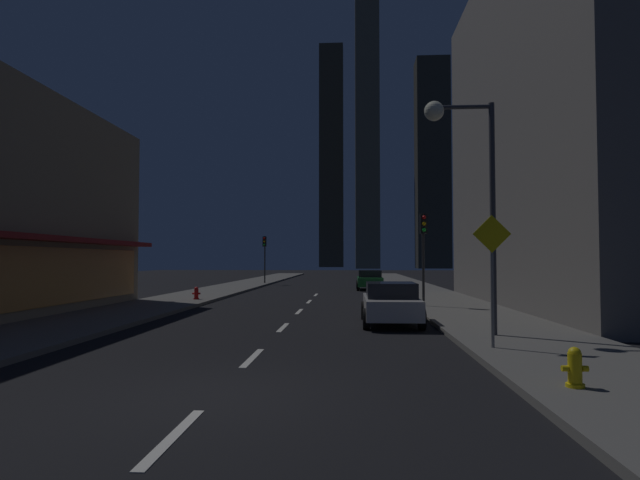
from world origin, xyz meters
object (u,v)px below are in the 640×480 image
Objects in this scene: fire_hydrant_yellow_near at (575,368)px; fire_hydrant_far_left at (196,293)px; car_parked_far at (370,280)px; street_lamp_right at (462,159)px; pedestrian_crossing_sign at (492,269)px; traffic_light_near_right at (424,238)px; traffic_light_far_left at (265,249)px; car_parked_near at (391,303)px.

fire_hydrant_yellow_near is 1.00× the size of fire_hydrant_far_left.
car_parked_far reaches higher than fire_hydrant_far_left.
fire_hydrant_far_left is (-9.50, -11.69, -0.29)m from car_parked_far.
fire_hydrant_far_left is at bearing 133.13° from street_lamp_right.
pedestrian_crossing_sign is (2.00, -25.82, 1.28)m from car_parked_far.
car_parked_far is 0.64× the size of street_lamp_right.
pedestrian_crossing_sign is at bearing -89.47° from traffic_light_near_right.
fire_hydrant_yellow_near is at bearing -85.56° from car_parked_far.
street_lamp_right is (1.78, -23.74, 4.33)m from car_parked_far.
traffic_light_near_right reaches higher than fire_hydrant_far_left.
fire_hydrant_yellow_near is 4.09m from pedestrian_crossing_sign.
street_lamp_right is at bearing 95.08° from fire_hydrant_yellow_near.
car_parked_far is 25.93m from pedestrian_crossing_sign.
fire_hydrant_far_left is 0.16× the size of traffic_light_far_left.
fire_hydrant_yellow_near is 38.57m from traffic_light_far_left.
fire_hydrant_yellow_near is at bearing -56.60° from fire_hydrant_far_left.
fire_hydrant_yellow_near is 0.16× the size of traffic_light_far_left.
traffic_light_far_left is at bearing 108.61° from pedestrian_crossing_sign.
traffic_light_far_left is (-11.00, 22.08, 0.00)m from traffic_light_near_right.
traffic_light_near_right reaches higher than fire_hydrant_yellow_near.
car_parked_near is at bearing -42.47° from fire_hydrant_far_left.
traffic_light_near_right is 9.01m from street_lamp_right.
traffic_light_far_left is at bearing 108.29° from car_parked_near.
traffic_light_far_left is (-9.10, 7.15, 2.45)m from car_parked_far.
car_parked_far is 15.07m from fire_hydrant_far_left.
pedestrian_crossing_sign is at bearing -71.39° from traffic_light_far_left.
pedestrian_crossing_sign is (0.10, -10.89, -1.18)m from traffic_light_near_right.
fire_hydrant_yellow_near is 0.21× the size of pedestrian_crossing_sign.
car_parked_near is at bearing 118.00° from street_lamp_right.
car_parked_near is at bearing -109.18° from traffic_light_near_right.
pedestrian_crossing_sign is at bearing -69.79° from car_parked_near.
car_parked_far is at bearing 94.29° from street_lamp_right.
fire_hydrant_far_left is 18.28m from pedestrian_crossing_sign.
pedestrian_crossing_sign is at bearing 94.55° from fire_hydrant_yellow_near.
car_parked_near is 5.75m from street_lamp_right.
car_parked_far is at bearing 94.44° from fire_hydrant_yellow_near.
traffic_light_far_left reaches higher than car_parked_near.
car_parked_near is at bearing 110.21° from pedestrian_crossing_sign.
fire_hydrant_yellow_near and fire_hydrant_far_left have the same top height.
car_parked_near is 1.34× the size of pedestrian_crossing_sign.
traffic_light_far_left is 34.81m from pedestrian_crossing_sign.
fire_hydrant_far_left is (-9.50, 8.69, -0.29)m from car_parked_near.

